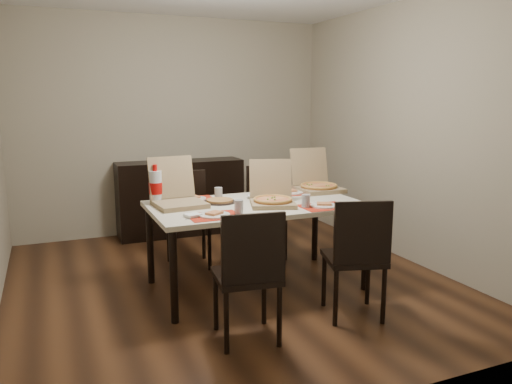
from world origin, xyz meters
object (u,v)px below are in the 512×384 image
Objects in this scene: chair_far_left at (187,214)px; dining_table at (256,211)px; chair_near_right at (357,254)px; soda_bottle at (156,187)px; dip_bowl at (253,196)px; chair_far_right at (266,206)px; chair_near_left at (249,271)px; pizza_box_center at (272,198)px; sideboard at (181,198)px.

dining_table is at bearing -64.93° from chair_far_left.
soda_bottle reaches higher than chair_near_right.
chair_far_left is at bearing 52.11° from soda_bottle.
dip_bowl is (0.07, 0.22, 0.08)m from dining_table.
chair_near_right and chair_far_right have the same top height.
chair_near_left is 7.83× the size of dip_bowl.
chair_near_right is at bearing -64.39° from dining_table.
pizza_box_center is at bearing -25.10° from soda_bottle.
chair_near_left is at bearing -117.36° from chair_far_right.
dip_bowl is at bearing 97.18° from pizza_box_center.
dining_table is at bearing 64.53° from chair_near_left.
sideboard is 1.61× the size of chair_far_right.
chair_far_left reaches higher than sideboard.
dining_table is 1.00m from chair_far_right.
chair_far_right is 1.07m from pizza_box_center.
sideboard reaches higher than dining_table.
dining_table is 0.25m from dip_bowl.
chair_far_right is 0.80m from dip_bowl.
dip_bowl is at bearing 108.02° from chair_near_right.
chair_near_left is 1.85× the size of pizza_box_center.
chair_far_right reaches higher than dip_bowl.
chair_near_right is (0.43, -0.90, -0.17)m from dining_table.
chair_near_right is 1.75m from chair_far_right.
chair_near_left is 2.02m from chair_far_right.
pizza_box_center is at bearing -43.95° from dining_table.
chair_near_left is (-0.28, -2.90, 0.06)m from sideboard.
chair_near_left is 1.30m from dip_bowl.
dip_bowl is (0.23, -1.73, 0.31)m from sideboard.
chair_near_left reaches higher than dip_bowl.
sideboard is at bearing 78.69° from chair_far_left.
dip_bowl is (-0.04, 0.33, -0.04)m from pizza_box_center.
sideboard is 1.98m from dining_table.
dining_table is 1.94× the size of chair_far_right.
dining_table is 1.06m from chair_near_left.
chair_near_right is 1.85× the size of pizza_box_center.
chair_near_right is 2.74× the size of soda_bottle.
chair_near_left and chair_near_right have the same top height.
pizza_box_center is (0.11, -0.10, 0.12)m from dining_table.
chair_far_right is 1.85× the size of pizza_box_center.
soda_bottle is (-0.90, 0.42, 0.09)m from pizza_box_center.
sideboard reaches higher than dip_bowl.
pizza_box_center is at bearing -82.82° from dip_bowl.
chair_far_right is (0.87, 0.02, 0.00)m from chair_far_left.
dip_bowl is at bearing -82.33° from sideboard.
soda_bottle reaches higher than chair_far_right.
sideboard is 1.61× the size of chair_near_left.
chair_near_right is (0.60, -2.86, 0.06)m from sideboard.
chair_far_right is at bearing 88.38° from chair_near_right.
sideboard is 1.14m from chair_far_left.
pizza_box_center reaches higher than chair_near_left.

